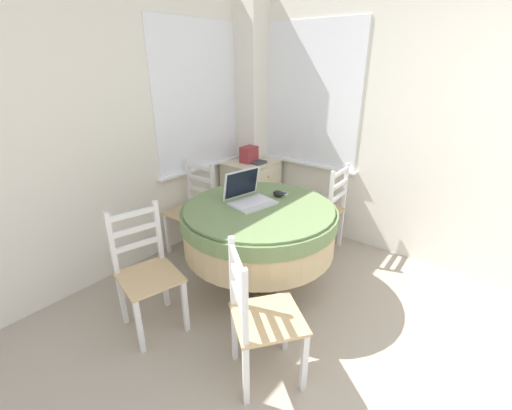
# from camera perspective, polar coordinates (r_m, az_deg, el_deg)

# --- Properties ---
(corner_room_shell) EXTENTS (4.30, 4.91, 2.55)m
(corner_room_shell) POSITION_cam_1_polar(r_m,az_deg,el_deg) (2.94, 5.34, 12.08)
(corner_room_shell) COLOR white
(corner_room_shell) RESTS_ON ground_plane
(round_dining_table) EXTENTS (1.25, 1.25, 0.76)m
(round_dining_table) POSITION_cam_1_polar(r_m,az_deg,el_deg) (2.79, 0.49, -3.34)
(round_dining_table) COLOR #4C3D2D
(round_dining_table) RESTS_ON ground_plane
(laptop) EXTENTS (0.40, 0.37, 0.26)m
(laptop) POSITION_cam_1_polar(r_m,az_deg,el_deg) (2.78, -1.21, 1.46)
(laptop) COLOR silver
(laptop) RESTS_ON round_dining_table
(computer_mouse) EXTENTS (0.07, 0.10, 0.05)m
(computer_mouse) POSITION_cam_1_polar(r_m,az_deg,el_deg) (2.92, 3.76, 1.91)
(computer_mouse) COLOR black
(computer_mouse) RESTS_ON round_dining_table
(cell_phone) EXTENTS (0.06, 0.11, 0.01)m
(cell_phone) POSITION_cam_1_polar(r_m,az_deg,el_deg) (2.98, 4.36, 1.93)
(cell_phone) COLOR #B2B7BC
(cell_phone) RESTS_ON round_dining_table
(dining_chair_near_back_window) EXTENTS (0.42, 0.40, 0.91)m
(dining_chair_near_back_window) POSITION_cam_1_polar(r_m,az_deg,el_deg) (3.50, -10.43, -0.80)
(dining_chair_near_back_window) COLOR tan
(dining_chair_near_back_window) RESTS_ON ground_plane
(dining_chair_near_right_window) EXTENTS (0.40, 0.42, 0.91)m
(dining_chair_near_right_window) POSITION_cam_1_polar(r_m,az_deg,el_deg) (3.51, 11.28, -0.82)
(dining_chair_near_right_window) COLOR tan
(dining_chair_near_right_window) RESTS_ON ground_plane
(dining_chair_camera_near) EXTENTS (0.55, 0.55, 0.91)m
(dining_chair_camera_near) POSITION_cam_1_polar(r_m,az_deg,el_deg) (2.10, 0.77, -18.44)
(dining_chair_camera_near) COLOR tan
(dining_chair_camera_near) RESTS_ON ground_plane
(dining_chair_left_flank) EXTENTS (0.47, 0.48, 0.91)m
(dining_chair_left_flank) POSITION_cam_1_polar(r_m,az_deg,el_deg) (2.58, -17.71, -10.80)
(dining_chair_left_flank) COLOR tan
(dining_chair_left_flank) RESTS_ON ground_plane
(corner_cabinet) EXTENTS (0.59, 0.51, 0.76)m
(corner_cabinet) POSITION_cam_1_polar(r_m,az_deg,el_deg) (4.08, -0.74, 2.19)
(corner_cabinet) COLOR beige
(corner_cabinet) RESTS_ON ground_plane
(storage_box) EXTENTS (0.18, 0.14, 0.18)m
(storage_box) POSITION_cam_1_polar(r_m,az_deg,el_deg) (3.89, -1.19, 8.43)
(storage_box) COLOR #9E3338
(storage_box) RESTS_ON corner_cabinet
(book_on_cabinet) EXTENTS (0.16, 0.20, 0.02)m
(book_on_cabinet) POSITION_cam_1_polar(r_m,az_deg,el_deg) (3.88, -0.01, 7.21)
(book_on_cabinet) COLOR #3F3F44
(book_on_cabinet) RESTS_ON corner_cabinet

